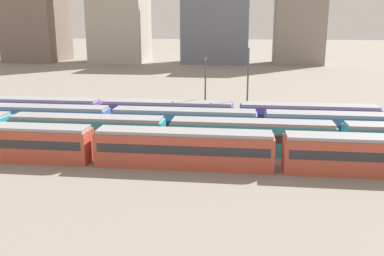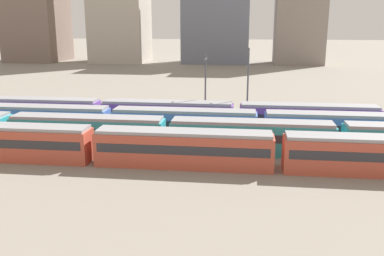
{
  "view_description": "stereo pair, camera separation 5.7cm",
  "coord_description": "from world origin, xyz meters",
  "px_view_note": "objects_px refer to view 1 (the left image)",
  "views": [
    {
      "loc": [
        24.93,
        -40.61,
        14.4
      ],
      "look_at": [
        18.98,
        7.8,
        2.04
      ],
      "focal_mm": 39.64,
      "sensor_mm": 36.0,
      "label": 1
    },
    {
      "loc": [
        24.99,
        -40.6,
        14.4
      ],
      "look_at": [
        18.98,
        7.8,
        2.04
      ],
      "focal_mm": 39.64,
      "sensor_mm": 36.0,
      "label": 2
    }
  ],
  "objects_px": {
    "train_track_0": "(184,148)",
    "train_track_3": "(167,114)",
    "train_track_1": "(339,140)",
    "catenary_pole_1": "(205,86)",
    "catenary_pole_3": "(248,83)"
  },
  "relations": [
    {
      "from": "train_track_1",
      "to": "catenary_pole_1",
      "type": "relative_size",
      "value": 11.37
    },
    {
      "from": "catenary_pole_1",
      "to": "catenary_pole_3",
      "type": "relative_size",
      "value": 0.91
    },
    {
      "from": "train_track_0",
      "to": "train_track_3",
      "type": "distance_m",
      "value": 16.23
    },
    {
      "from": "train_track_3",
      "to": "catenary_pole_3",
      "type": "height_order",
      "value": "catenary_pole_3"
    },
    {
      "from": "train_track_0",
      "to": "catenary_pole_3",
      "type": "xyz_separation_m",
      "value": [
        6.39,
        18.7,
        4.07
      ]
    },
    {
      "from": "catenary_pole_1",
      "to": "train_track_1",
      "type": "bearing_deg",
      "value": -39.73
    },
    {
      "from": "train_track_1",
      "to": "train_track_3",
      "type": "xyz_separation_m",
      "value": [
        -20.77,
        10.4,
        -0.0
      ]
    },
    {
      "from": "train_track_0",
      "to": "catenary_pole_1",
      "type": "relative_size",
      "value": 5.64
    },
    {
      "from": "catenary_pole_3",
      "to": "train_track_1",
      "type": "bearing_deg",
      "value": -53.75
    },
    {
      "from": "train_track_3",
      "to": "train_track_0",
      "type": "bearing_deg",
      "value": -73.96
    },
    {
      "from": "train_track_3",
      "to": "catenary_pole_1",
      "type": "xyz_separation_m",
      "value": [
        4.96,
        2.74,
        3.59
      ]
    },
    {
      "from": "train_track_0",
      "to": "train_track_3",
      "type": "height_order",
      "value": "same"
    },
    {
      "from": "train_track_0",
      "to": "catenary_pole_1",
      "type": "xyz_separation_m",
      "value": [
        0.48,
        18.34,
        3.59
      ]
    },
    {
      "from": "train_track_3",
      "to": "catenary_pole_3",
      "type": "xyz_separation_m",
      "value": [
        10.87,
        3.1,
        4.07
      ]
    },
    {
      "from": "catenary_pole_1",
      "to": "catenary_pole_3",
      "type": "xyz_separation_m",
      "value": [
        5.91,
        0.37,
        0.48
      ]
    }
  ]
}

